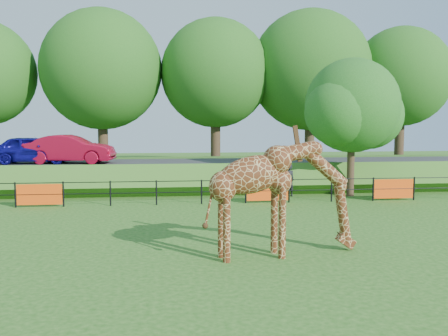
{
  "coord_description": "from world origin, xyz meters",
  "views": [
    {
      "loc": [
        -1.52,
        -14.04,
        3.69
      ],
      "look_at": [
        0.54,
        3.88,
        2.0
      ],
      "focal_mm": 40.0,
      "sensor_mm": 36.0,
      "label": 1
    }
  ],
  "objects_px": {
    "car_blue": "(33,150)",
    "visitor": "(289,180)",
    "giraffe": "(283,198)",
    "car_red": "(70,149)",
    "tree_east": "(354,109)"
  },
  "relations": [
    {
      "from": "giraffe",
      "to": "car_red",
      "type": "bearing_deg",
      "value": 110.77
    },
    {
      "from": "car_red",
      "to": "visitor",
      "type": "height_order",
      "value": "car_red"
    },
    {
      "from": "car_blue",
      "to": "giraffe",
      "type": "bearing_deg",
      "value": -144.57
    },
    {
      "from": "giraffe",
      "to": "tree_east",
      "type": "bearing_deg",
      "value": 51.05
    },
    {
      "from": "car_red",
      "to": "tree_east",
      "type": "bearing_deg",
      "value": -99.46
    },
    {
      "from": "car_red",
      "to": "visitor",
      "type": "distance_m",
      "value": 11.87
    },
    {
      "from": "car_blue",
      "to": "car_red",
      "type": "xyz_separation_m",
      "value": [
        2.01,
        -0.16,
        0.02
      ]
    },
    {
      "from": "visitor",
      "to": "tree_east",
      "type": "relative_size",
      "value": 0.24
    },
    {
      "from": "car_blue",
      "to": "tree_east",
      "type": "distance_m",
      "value": 16.99
    },
    {
      "from": "car_blue",
      "to": "tree_east",
      "type": "height_order",
      "value": "tree_east"
    },
    {
      "from": "giraffe",
      "to": "visitor",
      "type": "distance_m",
      "value": 11.0
    },
    {
      "from": "car_blue",
      "to": "visitor",
      "type": "bearing_deg",
      "value": -106.84
    },
    {
      "from": "giraffe",
      "to": "visitor",
      "type": "xyz_separation_m",
      "value": [
        2.8,
        10.61,
        -0.78
      ]
    },
    {
      "from": "visitor",
      "to": "giraffe",
      "type": "bearing_deg",
      "value": 64.52
    },
    {
      "from": "giraffe",
      "to": "visitor",
      "type": "relative_size",
      "value": 2.77
    }
  ]
}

